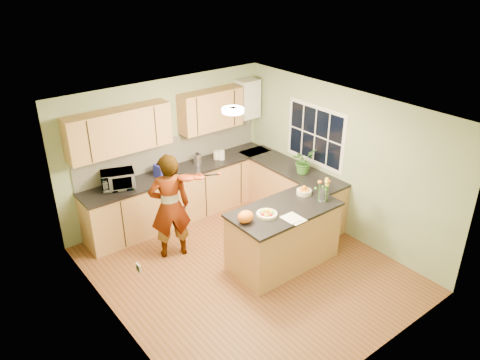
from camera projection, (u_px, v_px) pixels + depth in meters
floor at (246, 269)px, 7.17m from camera, size 4.50×4.50×0.00m
ceiling at (247, 113)px, 6.07m from camera, size 4.00×4.50×0.02m
wall_back at (166, 150)px, 8.21m from camera, size 4.00×0.02×2.50m
wall_front at (377, 276)px, 5.03m from camera, size 4.00×0.02×2.50m
wall_left at (114, 247)px, 5.52m from camera, size 0.02×4.50×2.50m
wall_right at (341, 162)px, 7.73m from camera, size 0.02×4.50×2.50m
back_counter at (183, 193)px, 8.40m from camera, size 3.64×0.62×0.94m
right_counter at (290, 190)px, 8.50m from camera, size 0.62×2.24×0.94m
splashback at (172, 151)px, 8.28m from camera, size 3.60×0.02×0.52m
upper_cabinets at (160, 122)px, 7.73m from camera, size 3.20×0.34×0.70m
boiler at (248, 99)px, 8.75m from camera, size 0.40×0.30×0.86m
window_right at (315, 135)px, 8.01m from camera, size 0.01×1.30×1.05m
light_switch at (138, 268)px, 5.08m from camera, size 0.02×0.09×0.09m
ceiling_lamp at (233, 110)px, 6.30m from camera, size 0.30×0.30×0.07m
peninsula_island at (283, 236)px, 7.13m from camera, size 1.69×0.86×0.97m
fruit_dish at (267, 213)px, 6.70m from camera, size 0.30×0.30×0.11m
orange_bowl at (304, 191)px, 7.30m from camera, size 0.23×0.23×0.14m
flower_vase at (323, 184)px, 6.99m from camera, size 0.23×0.23×0.43m
orange_bag at (246, 217)px, 6.52m from camera, size 0.28×0.25×0.18m
papers at (294, 218)px, 6.64m from camera, size 0.23×0.32×0.01m
violinist at (170, 207)px, 7.16m from camera, size 0.74×0.60×1.74m
violin at (187, 178)px, 6.89m from camera, size 0.69×0.60×0.17m
microwave at (118, 180)px, 7.51m from camera, size 0.61×0.51×0.29m
blue_box at (163, 170)px, 7.94m from camera, size 0.31×0.25×0.22m
kettle at (198, 159)px, 8.35m from camera, size 0.14×0.14×0.27m
jar_cream at (216, 155)px, 8.58m from camera, size 0.13×0.13×0.16m
jar_white at (222, 155)px, 8.56m from camera, size 0.13×0.13×0.17m
potted_plant at (303, 161)px, 7.99m from camera, size 0.43×0.39×0.43m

